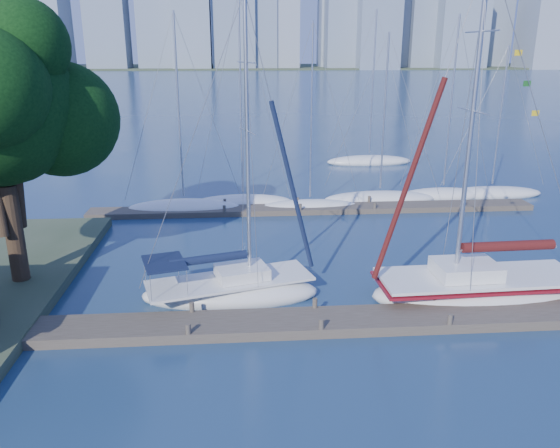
{
  "coord_description": "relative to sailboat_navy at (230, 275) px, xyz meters",
  "views": [
    {
      "loc": [
        -2.97,
        -19.19,
        10.52
      ],
      "look_at": [
        -1.2,
        4.0,
        3.04
      ],
      "focal_mm": 35.0,
      "sensor_mm": 36.0,
      "label": 1
    }
  ],
  "objects": [
    {
      "name": "sailboat_maroon",
      "position": [
        10.83,
        -0.86,
        -0.02
      ],
      "size": [
        9.54,
        3.41,
        14.64
      ],
      "rotation": [
        0.0,
        0.0,
        0.03
      ],
      "color": "white",
      "rests_on": "ground"
    },
    {
      "name": "bg_boat_3",
      "position": [
        10.54,
        15.18,
        -0.84
      ],
      "size": [
        8.35,
        5.15,
        11.94
      ],
      "rotation": [
        0.0,
        0.0,
        -0.38
      ],
      "color": "white",
      "rests_on": "ground"
    },
    {
      "name": "skyline",
      "position": [
        23.99,
        287.59,
        33.41
      ],
      "size": [
        503.39,
        51.31,
        104.61
      ],
      "color": "slate",
      "rests_on": "ground"
    },
    {
      "name": "bg_boat_1",
      "position": [
        0.71,
        15.09,
        -0.82
      ],
      "size": [
        7.26,
        4.76,
        14.25
      ],
      "rotation": [
        0.0,
        0.0,
        -0.41
      ],
      "color": "white",
      "rests_on": "ground"
    },
    {
      "name": "bg_boat_5",
      "position": [
        19.26,
        16.12,
        -0.85
      ],
      "size": [
        7.81,
        2.57,
        11.09
      ],
      "rotation": [
        0.0,
        0.0,
        -0.06
      ],
      "color": "white",
      "rests_on": "ground"
    },
    {
      "name": "bg_boat_7",
      "position": [
        12.95,
        28.77,
        -0.81
      ],
      "size": [
        8.45,
        5.05,
        14.23
      ],
      "rotation": [
        0.0,
        0.0,
        -0.35
      ],
      "color": "white",
      "rests_on": "ground"
    },
    {
      "name": "sailboat_navy",
      "position": [
        0.0,
        0.0,
        0.0
      ],
      "size": [
        8.14,
        4.54,
        13.13
      ],
      "rotation": [
        0.0,
        0.0,
        0.28
      ],
      "color": "white",
      "rests_on": "ground"
    },
    {
      "name": "far_shore",
      "position": [
        3.48,
        317.13,
        -1.09
      ],
      "size": [
        800.0,
        100.0,
        1.5
      ],
      "primitive_type": "cube",
      "color": "#38472D",
      "rests_on": "ground"
    },
    {
      "name": "near_dock",
      "position": [
        3.48,
        -2.87,
        -0.89
      ],
      "size": [
        26.0,
        2.0,
        0.4
      ],
      "primitive_type": "cube",
      "color": "#453D33",
      "rests_on": "ground"
    },
    {
      "name": "bg_boat_4",
      "position": [
        15.49,
        15.94,
        -0.82
      ],
      "size": [
        6.6,
        2.95,
        13.1
      ],
      "rotation": [
        0.0,
        0.0,
        -0.13
      ],
      "color": "white",
      "rests_on": "ground"
    },
    {
      "name": "bg_boat_2",
      "position": [
        5.3,
        13.72,
        -0.85
      ],
      "size": [
        7.02,
        4.46,
        12.5
      ],
      "rotation": [
        0.0,
        0.0,
        -0.4
      ],
      "color": "white",
      "rests_on": "ground"
    },
    {
      "name": "ground",
      "position": [
        3.48,
        -2.87,
        -1.09
      ],
      "size": [
        700.0,
        700.0,
        0.0
      ],
      "primitive_type": "plane",
      "color": "navy",
      "rests_on": "ground"
    },
    {
      "name": "bg_boat_0",
      "position": [
        -3.28,
        13.84,
        -0.81
      ],
      "size": [
        7.94,
        3.6,
        13.14
      ],
      "rotation": [
        0.0,
        0.0,
        0.16
      ],
      "color": "white",
      "rests_on": "ground"
    },
    {
      "name": "far_dock",
      "position": [
        5.48,
        13.13,
        -0.91
      ],
      "size": [
        30.0,
        1.8,
        0.36
      ],
      "primitive_type": "cube",
      "color": "#453D33",
      "rests_on": "ground"
    }
  ]
}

